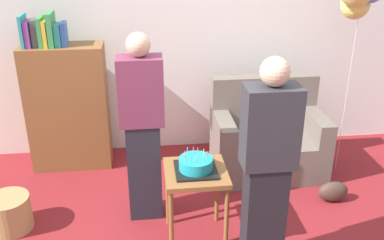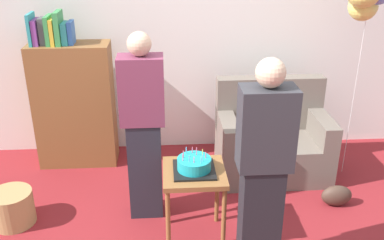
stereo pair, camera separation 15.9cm
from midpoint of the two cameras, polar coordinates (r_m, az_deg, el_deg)
name	(u,v)px [view 1 (the left image)]	position (r m, az deg, el deg)	size (l,w,h in m)	color
wall_back	(185,29)	(4.75, -1.87, 11.74)	(6.00, 0.10, 2.70)	silver
couch	(267,140)	(4.56, 8.76, -2.56)	(1.10, 0.70, 0.96)	#6B6056
bookshelf	(67,104)	(4.67, -16.91, 2.00)	(0.80, 0.36, 1.62)	brown
side_table	(196,182)	(3.42, -0.85, -8.06)	(0.48, 0.48, 0.64)	brown
birthday_cake	(196,165)	(3.35, -0.86, -5.89)	(0.32, 0.32, 0.17)	black
person_blowing_candles	(142,129)	(3.61, -7.74, -1.15)	(0.36, 0.22, 1.63)	#23232D
person_holding_cake	(267,171)	(3.01, 8.26, -6.59)	(0.36, 0.22, 1.63)	black
wicker_basket	(9,213)	(4.07, -23.78, -11.08)	(0.36, 0.36, 0.30)	#A88451
handbag	(333,192)	(4.28, 16.91, -8.94)	(0.28, 0.14, 0.20)	#473328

